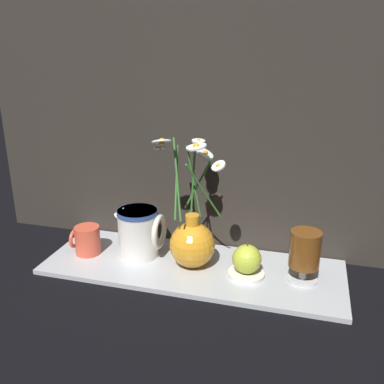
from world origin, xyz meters
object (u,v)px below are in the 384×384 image
at_px(yellow_mug, 87,240).
at_px(ceramic_pitcher, 139,231).
at_px(orange_fruit, 247,259).
at_px(tea_glass, 305,251).
at_px(vase_with_flowers, 191,240).

relative_size(yellow_mug, ceramic_pitcher, 0.55).
relative_size(ceramic_pitcher, orange_fruit, 1.77).
bearing_deg(ceramic_pitcher, orange_fruit, -5.80).
distance_m(tea_glass, orange_fruit, 0.14).
relative_size(tea_glass, orange_fruit, 1.62).
relative_size(vase_with_flowers, orange_fruit, 4.25).
relative_size(yellow_mug, orange_fruit, 0.97).
bearing_deg(ceramic_pitcher, vase_with_flowers, -5.73).
xyz_separation_m(yellow_mug, tea_glass, (0.57, 0.01, 0.04)).
bearing_deg(yellow_mug, vase_with_flowers, 2.21).
xyz_separation_m(vase_with_flowers, tea_glass, (0.28, 0.00, 0.01)).
bearing_deg(ceramic_pitcher, yellow_mug, -169.72).
xyz_separation_m(tea_glass, orange_fruit, (-0.13, -0.02, -0.03)).
distance_m(ceramic_pitcher, orange_fruit, 0.29).
relative_size(ceramic_pitcher, tea_glass, 1.10).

